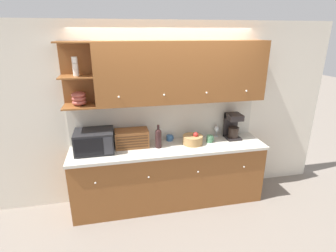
% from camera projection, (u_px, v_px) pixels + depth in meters
% --- Properties ---
extents(ground_plane, '(24.00, 24.00, 0.00)m').
position_uv_depth(ground_plane, '(165.00, 190.00, 4.29)').
color(ground_plane, slate).
extents(wall_back, '(5.14, 0.06, 2.60)m').
position_uv_depth(wall_back, '(165.00, 114.00, 3.88)').
color(wall_back, silver).
rests_on(wall_back, ground_plane).
extents(counter_unit, '(2.76, 0.61, 0.91)m').
position_uv_depth(counter_unit, '(169.00, 175.00, 3.87)').
color(counter_unit, brown).
rests_on(counter_unit, ground_plane).
extents(backsplash_panel, '(2.74, 0.01, 0.62)m').
position_uv_depth(backsplash_panel, '(165.00, 120.00, 3.87)').
color(backsplash_panel, beige).
rests_on(backsplash_panel, counter_unit).
extents(upper_cabinets, '(2.74, 0.36, 0.81)m').
position_uv_depth(upper_cabinets, '(179.00, 72.00, 3.52)').
color(upper_cabinets, brown).
rests_on(upper_cabinets, backsplash_panel).
extents(microwave, '(0.51, 0.40, 0.29)m').
position_uv_depth(microwave, '(94.00, 141.00, 3.52)').
color(microwave, black).
rests_on(microwave, counter_unit).
extents(bread_box, '(0.46, 0.27, 0.24)m').
position_uv_depth(bread_box, '(132.00, 138.00, 3.68)').
color(bread_box, brown).
rests_on(bread_box, counter_unit).
extents(wine_bottle, '(0.09, 0.09, 0.33)m').
position_uv_depth(wine_bottle, '(158.00, 137.00, 3.63)').
color(wine_bottle, black).
rests_on(wine_bottle, counter_unit).
extents(mug, '(0.11, 0.09, 0.09)m').
position_uv_depth(mug, '(170.00, 138.00, 3.91)').
color(mug, '#38669E').
rests_on(mug, counter_unit).
extents(fruit_basket, '(0.29, 0.29, 0.19)m').
position_uv_depth(fruit_basket, '(193.00, 140.00, 3.78)').
color(fruit_basket, '#A87F4C').
rests_on(fruit_basket, counter_unit).
extents(mug_blue_second, '(0.10, 0.09, 0.10)m').
position_uv_depth(mug_blue_second, '(210.00, 139.00, 3.84)').
color(mug_blue_second, '#4C845B').
rests_on(mug_blue_second, counter_unit).
extents(wine_glass, '(0.07, 0.07, 0.17)m').
position_uv_depth(wine_glass, '(216.00, 129.00, 4.03)').
color(wine_glass, silver).
rests_on(wine_glass, counter_unit).
extents(coffee_maker, '(0.21, 0.24, 0.39)m').
position_uv_depth(coffee_maker, '(233.00, 126.00, 3.96)').
color(coffee_maker, black).
rests_on(coffee_maker, counter_unit).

